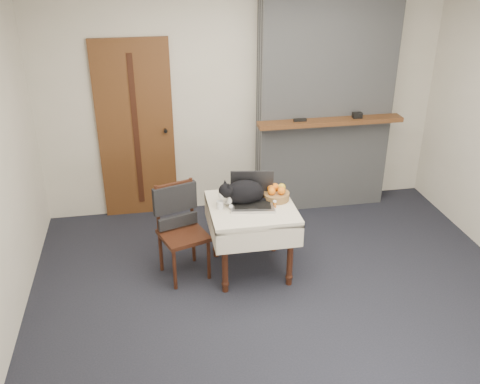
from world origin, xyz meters
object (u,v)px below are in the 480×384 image
object	(u,v)px
laptop	(252,196)
chair	(179,217)
cat	(245,192)
door	(136,131)
fruit_basket	(276,194)
cream_jar	(220,205)
side_table	(251,216)
pill_bottle	(275,204)

from	to	relation	value
laptop	chair	distance (m)	0.71
laptop	chair	bearing A→B (deg)	-177.79
laptop	cat	world-z (taller)	laptop
door	fruit_basket	bearing A→B (deg)	-46.19
cat	cream_jar	world-z (taller)	cat
cat	fruit_basket	size ratio (longest dim) A/B	2.22
door	side_table	bearing A→B (deg)	-54.21
laptop	cream_jar	xyz separation A→B (m)	(-0.31, -0.05, -0.04)
side_table	pill_bottle	world-z (taller)	pill_bottle
side_table	pill_bottle	distance (m)	0.26
door	cream_jar	world-z (taller)	door
door	laptop	bearing A→B (deg)	-52.97
cream_jar	fruit_basket	world-z (taller)	fruit_basket
laptop	cream_jar	size ratio (longest dim) A/B	6.11
laptop	chair	xyz separation A→B (m)	(-0.68, 0.08, -0.20)
pill_bottle	side_table	bearing A→B (deg)	160.66
pill_bottle	fruit_basket	xyz separation A→B (m)	(0.05, 0.16, 0.02)
cream_jar	side_table	bearing A→B (deg)	1.12
cat	chair	xyz separation A→B (m)	(-0.61, 0.06, -0.23)
cat	fruit_basket	world-z (taller)	cat
laptop	fruit_basket	world-z (taller)	laptop
chair	laptop	bearing A→B (deg)	-25.30
side_table	laptop	xyz separation A→B (m)	(0.01, 0.04, 0.19)
cat	cream_jar	size ratio (longest dim) A/B	7.62
laptop	cream_jar	world-z (taller)	laptop
pill_bottle	chair	distance (m)	0.90
pill_bottle	laptop	bearing A→B (deg)	148.72
fruit_basket	cat	bearing A→B (deg)	-174.87
chair	side_table	bearing A→B (deg)	-29.03
side_table	fruit_basket	distance (m)	0.32
door	pill_bottle	xyz separation A→B (m)	(1.21, -1.47, -0.27)
chair	cream_jar	bearing A→B (deg)	-37.71
cat	pill_bottle	distance (m)	0.30
fruit_basket	chair	bearing A→B (deg)	177.71
cat	cream_jar	xyz separation A→B (m)	(-0.24, -0.07, -0.08)
cream_jar	pill_bottle	world-z (taller)	cream_jar
cream_jar	chair	size ratio (longest dim) A/B	0.08
laptop	side_table	bearing A→B (deg)	-99.87
pill_bottle	fruit_basket	distance (m)	0.17
side_table	cream_jar	distance (m)	0.33
fruit_basket	chair	xyz separation A→B (m)	(-0.92, 0.04, -0.18)
door	cream_jar	size ratio (longest dim) A/B	27.42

